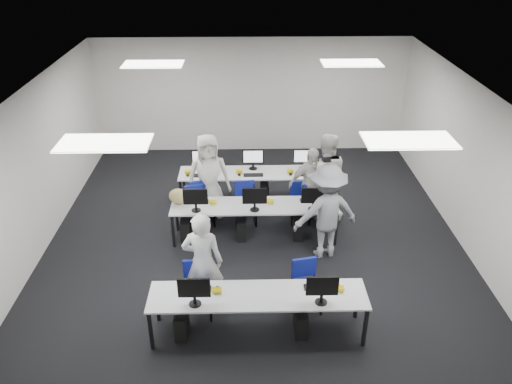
{
  "coord_description": "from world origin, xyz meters",
  "views": [
    {
      "loc": [
        -0.15,
        -8.05,
        5.56
      ],
      "look_at": [
        0.03,
        0.23,
        1.0
      ],
      "focal_mm": 35.0,
      "sensor_mm": 36.0,
      "label": 1
    }
  ],
  "objects_px": {
    "chair_0": "(198,298)",
    "chair_1": "(306,294)",
    "student_0": "(203,262)",
    "photographer": "(326,212)",
    "chair_2": "(203,211)",
    "student_2": "(209,177)",
    "chair_4": "(300,209)",
    "chair_7": "(306,204)",
    "chair_5": "(194,206)",
    "student_1": "(324,177)",
    "desk_mid": "(254,207)",
    "student_3": "(310,184)",
    "desk_front": "(258,298)",
    "chair_6": "(247,202)",
    "chair_3": "(245,210)"
  },
  "relations": [
    {
      "from": "chair_0",
      "to": "chair_1",
      "type": "bearing_deg",
      "value": -1.2
    },
    {
      "from": "student_0",
      "to": "photographer",
      "type": "xyz_separation_m",
      "value": [
        2.13,
        1.37,
        0.05
      ]
    },
    {
      "from": "chair_2",
      "to": "student_2",
      "type": "xyz_separation_m",
      "value": [
        0.13,
        0.32,
        0.63
      ]
    },
    {
      "from": "student_2",
      "to": "student_0",
      "type": "bearing_deg",
      "value": -101.08
    },
    {
      "from": "chair_1",
      "to": "chair_4",
      "type": "relative_size",
      "value": 1.03
    },
    {
      "from": "chair_7",
      "to": "chair_0",
      "type": "bearing_deg",
      "value": -140.74
    },
    {
      "from": "chair_5",
      "to": "student_1",
      "type": "height_order",
      "value": "student_1"
    },
    {
      "from": "desk_mid",
      "to": "student_2",
      "type": "height_order",
      "value": "student_2"
    },
    {
      "from": "student_2",
      "to": "student_3",
      "type": "relative_size",
      "value": 1.16
    },
    {
      "from": "student_0",
      "to": "student_2",
      "type": "height_order",
      "value": "student_2"
    },
    {
      "from": "desk_front",
      "to": "chair_6",
      "type": "bearing_deg",
      "value": 92.38
    },
    {
      "from": "chair_5",
      "to": "student_3",
      "type": "xyz_separation_m",
      "value": [
        2.42,
        -0.05,
        0.52
      ]
    },
    {
      "from": "chair_7",
      "to": "chair_6",
      "type": "bearing_deg",
      "value": 158.76
    },
    {
      "from": "desk_mid",
      "to": "chair_2",
      "type": "relative_size",
      "value": 3.62
    },
    {
      "from": "student_2",
      "to": "student_1",
      "type": "bearing_deg",
      "value": -15.98
    },
    {
      "from": "chair_4",
      "to": "student_0",
      "type": "relative_size",
      "value": 0.47
    },
    {
      "from": "chair_3",
      "to": "student_1",
      "type": "xyz_separation_m",
      "value": [
        1.61,
        0.17,
        0.67
      ]
    },
    {
      "from": "student_1",
      "to": "chair_4",
      "type": "bearing_deg",
      "value": 14.8
    },
    {
      "from": "chair_6",
      "to": "chair_7",
      "type": "distance_m",
      "value": 1.26
    },
    {
      "from": "chair_1",
      "to": "chair_7",
      "type": "relative_size",
      "value": 1.03
    },
    {
      "from": "chair_0",
      "to": "chair_3",
      "type": "relative_size",
      "value": 1.02
    },
    {
      "from": "chair_1",
      "to": "student_3",
      "type": "relative_size",
      "value": 0.54
    },
    {
      "from": "desk_front",
      "to": "student_3",
      "type": "relative_size",
      "value": 2.03
    },
    {
      "from": "desk_front",
      "to": "photographer",
      "type": "xyz_separation_m",
      "value": [
        1.29,
        2.0,
        0.24
      ]
    },
    {
      "from": "chair_0",
      "to": "chair_5",
      "type": "relative_size",
      "value": 1.06
    },
    {
      "from": "student_1",
      "to": "student_3",
      "type": "relative_size",
      "value": 1.19
    },
    {
      "from": "student_3",
      "to": "chair_7",
      "type": "bearing_deg",
      "value": 109.1
    },
    {
      "from": "chair_2",
      "to": "chair_0",
      "type": "bearing_deg",
      "value": -103.04
    },
    {
      "from": "desk_front",
      "to": "student_3",
      "type": "xyz_separation_m",
      "value": [
        1.16,
        3.35,
        0.11
      ]
    },
    {
      "from": "chair_2",
      "to": "desk_mid",
      "type": "bearing_deg",
      "value": -42.93
    },
    {
      "from": "chair_5",
      "to": "student_0",
      "type": "height_order",
      "value": "student_0"
    },
    {
      "from": "chair_3",
      "to": "desk_front",
      "type": "bearing_deg",
      "value": -93.09
    },
    {
      "from": "desk_front",
      "to": "chair_0",
      "type": "height_order",
      "value": "chair_0"
    },
    {
      "from": "desk_mid",
      "to": "chair_1",
      "type": "relative_size",
      "value": 3.76
    },
    {
      "from": "chair_3",
      "to": "student_0",
      "type": "distance_m",
      "value": 2.69
    },
    {
      "from": "chair_2",
      "to": "chair_6",
      "type": "bearing_deg",
      "value": 7.79
    },
    {
      "from": "student_3",
      "to": "chair_6",
      "type": "bearing_deg",
      "value": 157.63
    },
    {
      "from": "chair_6",
      "to": "student_1",
      "type": "xyz_separation_m",
      "value": [
        1.59,
        -0.21,
        0.68
      ]
    },
    {
      "from": "chair_4",
      "to": "photographer",
      "type": "bearing_deg",
      "value": -75.9
    },
    {
      "from": "chair_1",
      "to": "student_3",
      "type": "height_order",
      "value": "student_3"
    },
    {
      "from": "chair_3",
      "to": "photographer",
      "type": "relative_size",
      "value": 0.47
    },
    {
      "from": "chair_5",
      "to": "photographer",
      "type": "xyz_separation_m",
      "value": [
        2.54,
        -1.4,
        0.66
      ]
    },
    {
      "from": "chair_5",
      "to": "chair_2",
      "type": "bearing_deg",
      "value": -66.62
    },
    {
      "from": "chair_6",
      "to": "chair_0",
      "type": "bearing_deg",
      "value": -94.05
    },
    {
      "from": "chair_0",
      "to": "student_3",
      "type": "relative_size",
      "value": 0.57
    },
    {
      "from": "desk_mid",
      "to": "student_0",
      "type": "xyz_separation_m",
      "value": [
        -0.84,
        -1.97,
        0.19
      ]
    },
    {
      "from": "chair_2",
      "to": "student_2",
      "type": "relative_size",
      "value": 0.48
    },
    {
      "from": "chair_3",
      "to": "chair_1",
      "type": "bearing_deg",
      "value": -76.07
    },
    {
      "from": "chair_5",
      "to": "student_2",
      "type": "xyz_separation_m",
      "value": [
        0.33,
        0.07,
        0.65
      ]
    },
    {
      "from": "desk_mid",
      "to": "chair_5",
      "type": "xyz_separation_m",
      "value": [
        -1.26,
        0.8,
        -0.41
      ]
    }
  ]
}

